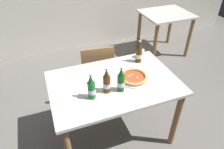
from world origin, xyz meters
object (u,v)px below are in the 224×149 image
Objects in this scene: dining_table_background at (165,22)px; beer_bottle_right at (139,53)px; dining_table_main at (114,91)px; paper_cup at (141,54)px; beer_bottle_center at (121,81)px; napkin_with_cutlery at (87,85)px; beer_bottle_extra at (91,88)px; pizza_margherita_near at (134,77)px; chair_behind_table at (97,70)px; beer_bottle_left at (107,82)px.

beer_bottle_right is at bearing -133.53° from dining_table_background.
dining_table_main is 12.63× the size of paper_cup.
beer_bottle_center and beer_bottle_right have the same top height.
beer_bottle_extra is at bearing -90.06° from napkin_with_cutlery.
pizza_margherita_near is at bearing -8.48° from napkin_with_cutlery.
beer_bottle_extra is 0.20m from napkin_with_cutlery.
dining_table_background is 3.24× the size of beer_bottle_center.
beer_bottle_right is at bearing 141.72° from chair_behind_table.
beer_bottle_extra is at bearing -151.65° from dining_table_main.
beer_bottle_right is 0.67m from napkin_with_cutlery.
beer_bottle_left is at bearing -136.44° from dining_table_background.
beer_bottle_left is (-0.30, -0.08, 0.08)m from pizza_margherita_near.
chair_behind_table is 3.44× the size of beer_bottle_right.
beer_bottle_extra is at bearing -168.42° from beer_bottle_left.
dining_table_main is 4.86× the size of beer_bottle_extra.
beer_bottle_right is at bearing 55.00° from pizza_margherita_near.
pizza_margherita_near is at bearing 14.03° from beer_bottle_extra.
pizza_margherita_near reaches higher than napkin_with_cutlery.
dining_table_background is at bearing 43.56° from beer_bottle_left.
beer_bottle_right is at bearing 45.75° from beer_bottle_center.
chair_behind_table is at bearing 89.91° from beer_bottle_center.
pizza_margherita_near is 1.20× the size of beer_bottle_right.
beer_bottle_left is at bearing 88.00° from chair_behind_table.
dining_table_main is 2.08m from dining_table_background.
dining_table_background is 1.57m from paper_cup.
beer_bottle_left is (-0.12, -0.72, 0.37)m from chair_behind_table.
napkin_with_cutlery is (0.00, 0.18, -0.10)m from beer_bottle_extra.
beer_bottle_left is (-0.11, -0.11, 0.22)m from dining_table_main.
beer_bottle_left is 0.12m from beer_bottle_center.
beer_bottle_center reaches higher than pizza_margherita_near.
beer_bottle_right is 0.11m from paper_cup.
dining_table_main is 0.36m from beer_bottle_extra.
dining_table_main is 4.07× the size of pizza_margherita_near.
dining_table_background is at bearing 38.29° from napkin_with_cutlery.
pizza_margherita_near is 3.11× the size of paper_cup.
beer_bottle_left reaches higher than chair_behind_table.
pizza_margherita_near is at bearing 31.40° from beer_bottle_center.
chair_behind_table reaches higher than dining_table_main.
dining_table_main is at bearing 172.36° from pizza_margherita_near.
beer_bottle_center is 0.33m from napkin_with_cutlery.
beer_bottle_right is (0.38, 0.24, 0.22)m from dining_table_main.
chair_behind_table is 0.82m from beer_bottle_left.
dining_table_main is 4.86× the size of beer_bottle_center.
dining_table_main is 4.86× the size of beer_bottle_left.
beer_bottle_center is 0.52m from beer_bottle_right.
chair_behind_table is 2.88× the size of pizza_margherita_near.
dining_table_background is 2.25m from beer_bottle_left.
beer_bottle_extra reaches higher than dining_table_main.
beer_bottle_right is 2.60× the size of paper_cup.
beer_bottle_right reaches higher than dining_table_background.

